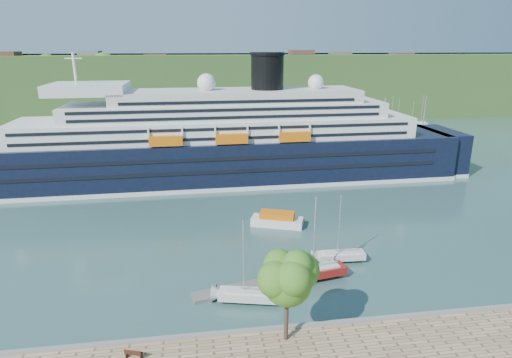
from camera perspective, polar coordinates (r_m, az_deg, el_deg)
name	(u,v)px	position (r m, az deg, el deg)	size (l,w,h in m)	color
ground	(275,337)	(44.77, 2.60, -20.27)	(400.00, 400.00, 0.00)	#2A4B48
far_hillside	(210,85)	(180.55, -6.22, 12.39)	(400.00, 50.00, 24.00)	#345823
quay_coping	(276,328)	(43.92, 2.67, -19.24)	(220.00, 0.50, 0.30)	slate
cruise_ship	(208,119)	(88.31, -6.47, 7.98)	(116.63, 16.98, 26.19)	black
park_bench	(134,353)	(41.97, -15.97, -21.36)	(1.63, 0.67, 1.04)	#422013
promenade_tree	(287,293)	(40.12, 4.14, -14.90)	(5.97, 5.97, 9.89)	#346A1B
floating_pontoon	(261,284)	(52.44, 0.71, -13.80)	(16.74, 2.05, 0.37)	slate
sailboat_white_near	(248,265)	(47.06, -1.05, -11.35)	(7.30, 2.03, 9.43)	silver
sailboat_red	(318,241)	(51.79, 8.31, -8.21)	(7.95, 2.21, 10.27)	maroon
sailboat_white_far	(343,231)	(56.72, 11.48, -6.79)	(6.89, 1.91, 8.90)	silver
tender_launch	(277,219)	(67.97, 2.82, -5.33)	(8.19, 2.80, 2.26)	orange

